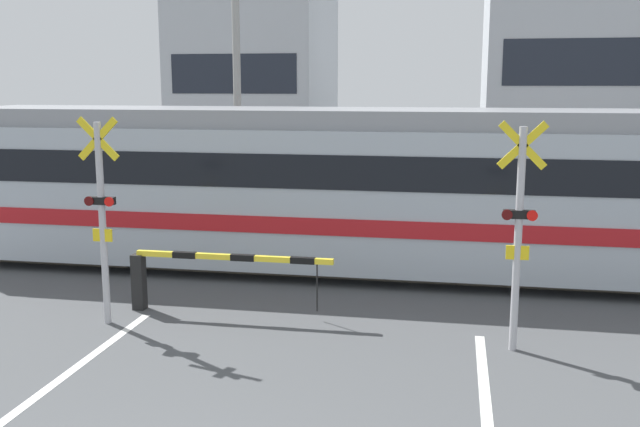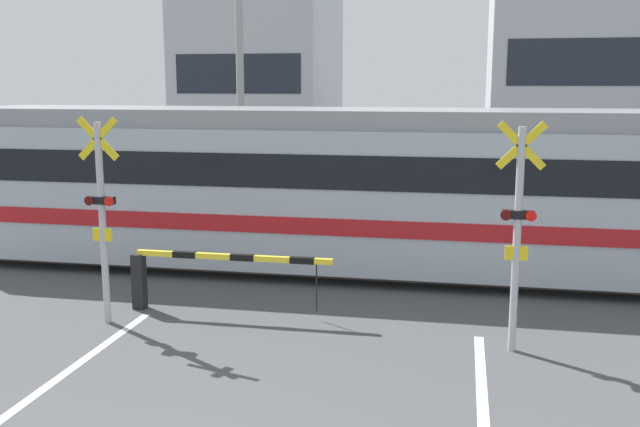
{
  "view_description": "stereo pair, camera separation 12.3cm",
  "coord_description": "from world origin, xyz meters",
  "px_view_note": "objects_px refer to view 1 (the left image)",
  "views": [
    {
      "loc": [
        2.25,
        -4.21,
        3.8
      ],
      "look_at": [
        0.0,
        7.66,
        1.6
      ],
      "focal_mm": 40.0,
      "sensor_mm": 36.0,
      "label": 1
    },
    {
      "loc": [
        2.37,
        -4.18,
        3.8
      ],
      "look_at": [
        0.0,
        7.66,
        1.6
      ],
      "focal_mm": 40.0,
      "sensor_mm": 36.0,
      "label": 2
    }
  ],
  "objects_px": {
    "commuter_train": "(441,188)",
    "crossing_signal_left": "(102,212)",
    "crossing_signal_right": "(519,226)",
    "crossing_barrier_near": "(189,270)",
    "crossing_barrier_far": "(445,212)",
    "pedestrian": "(388,187)"
  },
  "relations": [
    {
      "from": "crossing_barrier_near",
      "to": "crossing_barrier_far",
      "type": "bearing_deg",
      "value": 57.03
    },
    {
      "from": "crossing_signal_left",
      "to": "pedestrian",
      "type": "distance_m",
      "value": 9.77
    },
    {
      "from": "crossing_barrier_near",
      "to": "crossing_barrier_far",
      "type": "relative_size",
      "value": 1.0
    },
    {
      "from": "crossing_signal_right",
      "to": "crossing_signal_left",
      "type": "bearing_deg",
      "value": 180.0
    },
    {
      "from": "crossing_barrier_near",
      "to": "commuter_train",
      "type": "bearing_deg",
      "value": 38.92
    },
    {
      "from": "crossing_barrier_far",
      "to": "crossing_signal_right",
      "type": "distance_m",
      "value": 7.31
    },
    {
      "from": "crossing_barrier_far",
      "to": "crossing_barrier_near",
      "type": "bearing_deg",
      "value": -122.97
    },
    {
      "from": "pedestrian",
      "to": "crossing_barrier_near",
      "type": "bearing_deg",
      "value": -107.21
    },
    {
      "from": "commuter_train",
      "to": "crossing_barrier_far",
      "type": "distance_m",
      "value": 3.26
    },
    {
      "from": "crossing_barrier_near",
      "to": "crossing_barrier_far",
      "type": "height_order",
      "value": "same"
    },
    {
      "from": "crossing_signal_left",
      "to": "crossing_barrier_near",
      "type": "bearing_deg",
      "value": 35.06
    },
    {
      "from": "commuter_train",
      "to": "crossing_signal_left",
      "type": "distance_m",
      "value": 6.56
    },
    {
      "from": "crossing_signal_left",
      "to": "crossing_signal_right",
      "type": "height_order",
      "value": "same"
    },
    {
      "from": "crossing_signal_left",
      "to": "crossing_signal_right",
      "type": "distance_m",
      "value": 6.33
    },
    {
      "from": "crossing_signal_left",
      "to": "pedestrian",
      "type": "bearing_deg",
      "value": 67.94
    },
    {
      "from": "crossing_barrier_near",
      "to": "pedestrian",
      "type": "distance_m",
      "value": 8.65
    },
    {
      "from": "crossing_signal_right",
      "to": "pedestrian",
      "type": "relative_size",
      "value": 1.86
    },
    {
      "from": "crossing_barrier_near",
      "to": "crossing_signal_right",
      "type": "height_order",
      "value": "crossing_signal_right"
    },
    {
      "from": "crossing_signal_left",
      "to": "crossing_signal_right",
      "type": "relative_size",
      "value": 1.0
    },
    {
      "from": "crossing_barrier_far",
      "to": "crossing_signal_left",
      "type": "distance_m",
      "value": 8.92
    },
    {
      "from": "commuter_train",
      "to": "pedestrian",
      "type": "xyz_separation_m",
      "value": [
        -1.5,
        4.98,
        -0.74
      ]
    },
    {
      "from": "crossing_barrier_far",
      "to": "pedestrian",
      "type": "height_order",
      "value": "pedestrian"
    }
  ]
}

